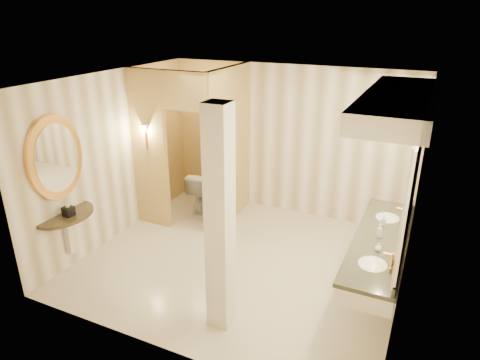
% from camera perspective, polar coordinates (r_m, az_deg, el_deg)
% --- Properties ---
extents(floor, '(4.50, 4.50, 0.00)m').
position_cam_1_polar(floor, '(6.60, 0.15, -10.76)').
color(floor, beige).
rests_on(floor, ground).
extents(ceiling, '(4.50, 4.50, 0.00)m').
position_cam_1_polar(ceiling, '(5.63, 0.17, 13.11)').
color(ceiling, silver).
rests_on(ceiling, wall_back).
extents(wall_back, '(4.50, 0.02, 2.70)m').
position_cam_1_polar(wall_back, '(7.74, 6.42, 5.14)').
color(wall_back, white).
rests_on(wall_back, floor).
extents(wall_front, '(4.50, 0.02, 2.70)m').
position_cam_1_polar(wall_front, '(4.42, -10.92, -8.42)').
color(wall_front, white).
rests_on(wall_front, floor).
extents(wall_left, '(0.02, 4.00, 2.70)m').
position_cam_1_polar(wall_left, '(7.17, -16.41, 3.00)').
color(wall_left, white).
rests_on(wall_left, floor).
extents(wall_right, '(0.02, 4.00, 2.70)m').
position_cam_1_polar(wall_right, '(5.51, 21.96, -3.43)').
color(wall_right, white).
rests_on(wall_right, floor).
extents(toilet_closet, '(1.50, 1.55, 2.70)m').
position_cam_1_polar(toilet_closet, '(7.27, -4.62, 4.39)').
color(toilet_closet, tan).
rests_on(toilet_closet, floor).
extents(wall_sconce, '(0.14, 0.14, 0.42)m').
position_cam_1_polar(wall_sconce, '(7.17, -12.53, 6.59)').
color(wall_sconce, '#BE813C').
rests_on(wall_sconce, toilet_closet).
extents(vanity, '(0.75, 2.56, 2.09)m').
position_cam_1_polar(vanity, '(5.38, 19.51, -0.41)').
color(vanity, silver).
rests_on(vanity, floor).
extents(console_shelf, '(0.91, 0.91, 1.90)m').
position_cam_1_polar(console_shelf, '(6.37, -23.00, -0.35)').
color(console_shelf, black).
rests_on(console_shelf, floor).
extents(pillar, '(0.27, 0.27, 2.70)m').
position_cam_1_polar(pillar, '(4.76, -2.71, -5.72)').
color(pillar, silver).
rests_on(pillar, floor).
extents(tissue_box, '(0.14, 0.14, 0.13)m').
position_cam_1_polar(tissue_box, '(6.41, -21.90, -3.88)').
color(tissue_box, black).
rests_on(tissue_box, console_shelf).
extents(toilet, '(0.46, 0.77, 0.77)m').
position_cam_1_polar(toilet, '(8.06, -4.78, -1.44)').
color(toilet, white).
rests_on(toilet, floor).
extents(soap_bottle_a, '(0.07, 0.07, 0.14)m').
position_cam_1_polar(soap_bottle_a, '(6.01, 18.59, -5.11)').
color(soap_bottle_a, beige).
rests_on(soap_bottle_a, vanity).
extents(soap_bottle_b, '(0.08, 0.08, 0.10)m').
position_cam_1_polar(soap_bottle_b, '(5.39, 17.98, -8.52)').
color(soap_bottle_b, silver).
rests_on(soap_bottle_b, vanity).
extents(soap_bottle_c, '(0.08, 0.08, 0.18)m').
position_cam_1_polar(soap_bottle_c, '(5.68, 18.11, -6.46)').
color(soap_bottle_c, '#C6B28C').
rests_on(soap_bottle_c, vanity).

